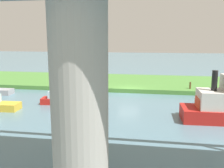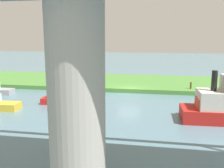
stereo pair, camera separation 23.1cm
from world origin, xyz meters
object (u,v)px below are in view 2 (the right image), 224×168
at_px(bridge_pylon, 76,93).
at_px(skiff_small, 222,102).
at_px(person_on_bank, 88,80).
at_px(houseboat_blue, 60,99).
at_px(mooring_post, 191,86).

bearing_deg(bridge_pylon, skiff_small, -123.71).
bearing_deg(person_on_bank, houseboat_blue, 82.15).
distance_m(bridge_pylon, skiff_small, 17.64).
bearing_deg(mooring_post, houseboat_blue, 28.48).
bearing_deg(skiff_small, person_on_bank, -21.81).
bearing_deg(bridge_pylon, mooring_post, -110.15).
xyz_separation_m(mooring_post, houseboat_blue, (13.57, 7.36, -0.44)).
xyz_separation_m(bridge_pylon, houseboat_blue, (6.06, -13.09, -3.74)).
bearing_deg(person_on_bank, skiff_small, 158.19).
height_order(bridge_pylon, houseboat_blue, bridge_pylon).
xyz_separation_m(skiff_small, houseboat_blue, (15.65, 1.27, -0.12)).
xyz_separation_m(person_on_bank, mooring_post, (-12.59, -0.23, -0.30)).
height_order(mooring_post, houseboat_blue, mooring_post).
bearing_deg(mooring_post, skiff_small, 108.81).
bearing_deg(houseboat_blue, person_on_bank, -97.85).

